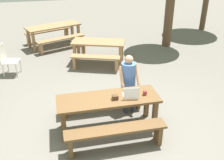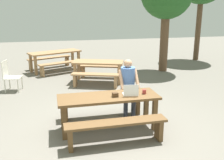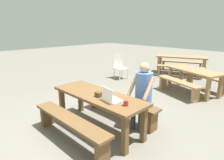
% 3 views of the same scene
% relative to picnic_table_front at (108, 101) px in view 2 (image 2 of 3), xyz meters
% --- Properties ---
extents(ground_plane, '(30.00, 30.00, 0.00)m').
position_rel_picnic_table_front_xyz_m(ground_plane, '(0.00, 0.00, -0.60)').
color(ground_plane, slate).
extents(picnic_table_front, '(2.00, 0.69, 0.71)m').
position_rel_picnic_table_front_xyz_m(picnic_table_front, '(0.00, 0.00, 0.00)').
color(picnic_table_front, brown).
rests_on(picnic_table_front, ground).
extents(bench_near, '(1.85, 0.30, 0.45)m').
position_rel_picnic_table_front_xyz_m(bench_near, '(0.00, -0.64, -0.26)').
color(bench_near, brown).
rests_on(bench_near, ground).
extents(bench_far, '(1.85, 0.30, 0.45)m').
position_rel_picnic_table_front_xyz_m(bench_far, '(0.00, 0.64, -0.26)').
color(bench_far, brown).
rests_on(bench_far, ground).
extents(laptop, '(0.34, 0.30, 0.24)m').
position_rel_picnic_table_front_xyz_m(laptop, '(0.43, -0.08, 0.17)').
color(laptop, white).
rests_on(laptop, picnic_table_front).
extents(small_pouch, '(0.11, 0.10, 0.08)m').
position_rel_picnic_table_front_xyz_m(small_pouch, '(0.12, -0.08, 0.15)').
color(small_pouch, '#4C331E').
rests_on(small_pouch, picnic_table_front).
extents(coffee_mug, '(0.08, 0.08, 0.09)m').
position_rel_picnic_table_front_xyz_m(coffee_mug, '(0.73, -0.04, 0.15)').
color(coffee_mug, '#99332D').
rests_on(coffee_mug, picnic_table_front).
extents(person_seated, '(0.43, 0.42, 1.30)m').
position_rel_picnic_table_front_xyz_m(person_seated, '(0.59, 0.61, 0.16)').
color(person_seated, '#333847').
rests_on(person_seated, ground).
extents(plastic_chair, '(0.52, 0.52, 0.91)m').
position_rel_picnic_table_front_xyz_m(plastic_chair, '(-2.29, 3.13, -0.13)').
color(plastic_chair, silver).
rests_on(plastic_chair, ground).
extents(picnic_table_mid, '(1.78, 1.21, 0.71)m').
position_rel_picnic_table_front_xyz_m(picnic_table_mid, '(0.42, 3.45, -0.02)').
color(picnic_table_mid, '#9E754C').
rests_on(picnic_table_mid, ground).
extents(bench_mid_south, '(1.49, 0.78, 0.43)m').
position_rel_picnic_table_front_xyz_m(bench_mid_south, '(0.22, 2.89, -0.28)').
color(bench_mid_south, '#9E754C').
rests_on(bench_mid_south, ground).
extents(bench_mid_north, '(1.49, 0.78, 0.43)m').
position_rel_picnic_table_front_xyz_m(bench_mid_north, '(0.62, 4.01, -0.28)').
color(bench_mid_north, '#9E754C').
rests_on(bench_mid_north, ground).
extents(picnic_table_rear, '(2.10, 1.42, 0.75)m').
position_rel_picnic_table_front_xyz_m(picnic_table_rear, '(-0.92, 5.46, 0.04)').
color(picnic_table_rear, '#9E754C').
rests_on(picnic_table_rear, ground).
extents(bench_rear_south, '(1.76, 0.95, 0.43)m').
position_rel_picnic_table_front_xyz_m(bench_rear_south, '(-0.69, 4.90, -0.27)').
color(bench_rear_south, '#9E754C').
rests_on(bench_rear_south, ground).
extents(bench_rear_north, '(1.76, 0.95, 0.43)m').
position_rel_picnic_table_front_xyz_m(bench_rear_north, '(-1.16, 6.02, -0.27)').
color(bench_rear_north, '#9E754C').
rests_on(bench_rear_north, ground).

